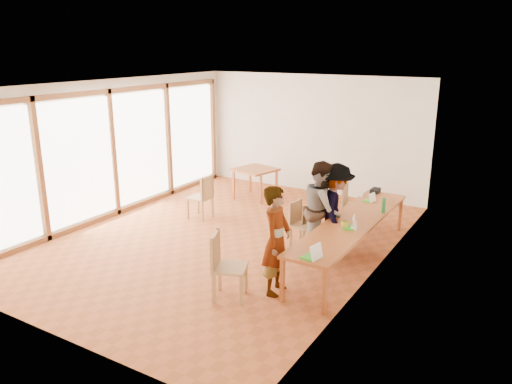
% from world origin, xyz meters
% --- Properties ---
extents(ground, '(8.00, 8.00, 0.00)m').
position_xyz_m(ground, '(0.00, 0.00, 0.00)').
color(ground, '#AD5329').
rests_on(ground, ground).
extents(wall_back, '(6.00, 0.10, 3.00)m').
position_xyz_m(wall_back, '(0.00, 4.00, 1.50)').
color(wall_back, white).
rests_on(wall_back, ground).
extents(wall_front, '(6.00, 0.10, 3.00)m').
position_xyz_m(wall_front, '(0.00, -4.00, 1.50)').
color(wall_front, white).
rests_on(wall_front, ground).
extents(wall_right, '(0.10, 8.00, 3.00)m').
position_xyz_m(wall_right, '(3.00, 0.00, 1.50)').
color(wall_right, white).
rests_on(wall_right, ground).
extents(window_wall, '(0.10, 8.00, 3.00)m').
position_xyz_m(window_wall, '(-2.96, 0.00, 1.50)').
color(window_wall, white).
rests_on(window_wall, ground).
extents(ceiling, '(6.00, 8.00, 0.04)m').
position_xyz_m(ceiling, '(0.00, 0.00, 3.02)').
color(ceiling, white).
rests_on(ceiling, wall_back).
extents(communal_table, '(0.80, 4.00, 0.75)m').
position_xyz_m(communal_table, '(2.50, 0.28, 0.70)').
color(communal_table, '#AA5825').
rests_on(communal_table, ground).
extents(side_table, '(0.90, 0.90, 0.75)m').
position_xyz_m(side_table, '(-0.92, 2.69, 0.67)').
color(side_table, '#AA5825').
rests_on(side_table, ground).
extents(chair_near, '(0.63, 0.63, 0.55)m').
position_xyz_m(chair_near, '(1.33, -2.00, 0.63)').
color(chair_near, tan).
rests_on(chair_near, ground).
extents(chair_mid, '(0.45, 0.45, 0.47)m').
position_xyz_m(chair_mid, '(1.39, 0.46, 0.54)').
color(chair_mid, tan).
rests_on(chair_mid, ground).
extents(chair_far, '(0.47, 0.47, 0.43)m').
position_xyz_m(chair_far, '(1.61, 0.58, 0.49)').
color(chair_far, tan).
rests_on(chair_far, ground).
extents(chair_empty, '(0.48, 0.48, 0.49)m').
position_xyz_m(chair_empty, '(1.80, 2.00, 0.56)').
color(chair_empty, tan).
rests_on(chair_empty, ground).
extents(chair_spare, '(0.47, 0.47, 0.52)m').
position_xyz_m(chair_spare, '(-1.08, 0.76, 0.60)').
color(chair_spare, tan).
rests_on(chair_spare, ground).
extents(person_near, '(0.49, 0.67, 1.70)m').
position_xyz_m(person_near, '(1.93, -1.42, 0.85)').
color(person_near, gray).
rests_on(person_near, ground).
extents(person_mid, '(0.95, 1.05, 1.75)m').
position_xyz_m(person_mid, '(1.93, 0.27, 0.87)').
color(person_mid, gray).
rests_on(person_mid, ground).
extents(person_far, '(1.01, 1.25, 1.69)m').
position_xyz_m(person_far, '(2.13, 0.42, 0.85)').
color(person_far, gray).
rests_on(person_far, ground).
extents(laptop_near, '(0.27, 0.30, 0.22)m').
position_xyz_m(laptop_near, '(2.59, -1.53, 0.81)').
color(laptop_near, green).
rests_on(laptop_near, communal_table).
extents(laptop_mid, '(0.27, 0.29, 0.21)m').
position_xyz_m(laptop_mid, '(2.62, -0.08, 0.81)').
color(laptop_mid, green).
rests_on(laptop_mid, communal_table).
extents(laptop_far, '(0.23, 0.25, 0.18)m').
position_xyz_m(laptop_far, '(2.41, 1.52, 0.80)').
color(laptop_far, green).
rests_on(laptop_far, communal_table).
extents(yellow_mug, '(0.16, 0.16, 0.11)m').
position_xyz_m(yellow_mug, '(2.52, -0.10, 0.80)').
color(yellow_mug, gold).
rests_on(yellow_mug, communal_table).
extents(green_bottle, '(0.07, 0.07, 0.28)m').
position_xyz_m(green_bottle, '(2.83, 0.99, 0.89)').
color(green_bottle, '#22823A').
rests_on(green_bottle, communal_table).
extents(clear_glass, '(0.07, 0.07, 0.09)m').
position_xyz_m(clear_glass, '(2.16, 1.74, 0.80)').
color(clear_glass, silver).
rests_on(clear_glass, communal_table).
extents(condiment_cup, '(0.08, 0.08, 0.06)m').
position_xyz_m(condiment_cup, '(2.67, -0.14, 0.78)').
color(condiment_cup, white).
rests_on(condiment_cup, communal_table).
extents(pink_phone, '(0.05, 0.10, 0.01)m').
position_xyz_m(pink_phone, '(2.31, 1.55, 0.76)').
color(pink_phone, '#D63D71').
rests_on(pink_phone, communal_table).
extents(black_pouch, '(0.16, 0.26, 0.09)m').
position_xyz_m(black_pouch, '(2.30, 2.17, 0.80)').
color(black_pouch, black).
rests_on(black_pouch, communal_table).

